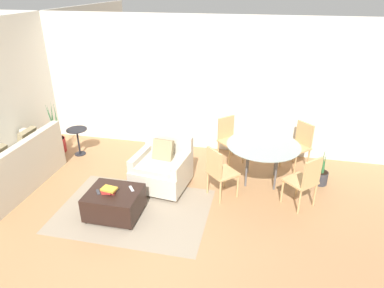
# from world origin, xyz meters

# --- Properties ---
(ground_plane) EXTENTS (20.00, 20.00, 0.00)m
(ground_plane) POSITION_xyz_m (0.00, 0.00, 0.00)
(ground_plane) COLOR #A3754C
(wall_back) EXTENTS (12.00, 0.06, 2.75)m
(wall_back) POSITION_xyz_m (0.00, 3.26, 1.38)
(wall_back) COLOR silver
(wall_back) RESTS_ON ground_plane
(area_rug) EXTENTS (2.35, 1.67, 0.01)m
(area_rug) POSITION_xyz_m (-0.20, 0.76, 0.00)
(area_rug) COLOR gray
(area_rug) RESTS_ON ground_plane
(couch) EXTENTS (0.86, 1.92, 0.92)m
(couch) POSITION_xyz_m (-2.47, 0.98, 0.31)
(couch) COLOR beige
(couch) RESTS_ON ground_plane
(armchair) EXTENTS (0.97, 0.95, 0.87)m
(armchair) POSITION_xyz_m (0.04, 1.56, 0.35)
(armchair) COLOR beige
(armchair) RESTS_ON ground_plane
(ottoman) EXTENTS (0.79, 0.67, 0.42)m
(ottoman) POSITION_xyz_m (-0.44, 0.59, 0.23)
(ottoman) COLOR black
(ottoman) RESTS_ON ground_plane
(book_stack) EXTENTS (0.25, 0.18, 0.08)m
(book_stack) POSITION_xyz_m (-0.49, 0.56, 0.46)
(book_stack) COLOR #B72D28
(book_stack) RESTS_ON ottoman
(tv_remote_primary) EXTENTS (0.12, 0.14, 0.01)m
(tv_remote_primary) POSITION_xyz_m (-0.66, 0.54, 0.42)
(tv_remote_primary) COLOR #333338
(tv_remote_primary) RESTS_ON ottoman
(tv_remote_secondary) EXTENTS (0.13, 0.15, 0.01)m
(tv_remote_secondary) POSITION_xyz_m (-0.20, 0.73, 0.42)
(tv_remote_secondary) COLOR #B7B7BC
(tv_remote_secondary) RESTS_ON ottoman
(potted_plant) EXTENTS (0.36, 0.36, 1.11)m
(potted_plant) POSITION_xyz_m (-2.54, 2.38, 0.24)
(potted_plant) COLOR maroon
(potted_plant) RESTS_ON ground_plane
(side_table) EXTENTS (0.41, 0.41, 0.57)m
(side_table) POSITION_xyz_m (-2.01, 2.36, 0.40)
(side_table) COLOR black
(side_table) RESTS_ON ground_plane
(dining_table) EXTENTS (1.28, 1.28, 0.72)m
(dining_table) POSITION_xyz_m (1.73, 2.11, 0.66)
(dining_table) COLOR #8C9E99
(dining_table) RESTS_ON ground_plane
(dining_chair_near_left) EXTENTS (0.59, 0.59, 0.90)m
(dining_chair_near_left) POSITION_xyz_m (1.05, 1.43, 0.52)
(dining_chair_near_left) COLOR tan
(dining_chair_near_left) RESTS_ON ground_plane
(dining_chair_near_right) EXTENTS (0.59, 0.59, 0.90)m
(dining_chair_near_right) POSITION_xyz_m (2.41, 1.43, 0.52)
(dining_chair_near_right) COLOR tan
(dining_chair_near_right) RESTS_ON ground_plane
(dining_chair_far_left) EXTENTS (0.59, 0.59, 0.90)m
(dining_chair_far_left) POSITION_xyz_m (1.05, 2.79, 0.52)
(dining_chair_far_left) COLOR tan
(dining_chair_far_left) RESTS_ON ground_plane
(dining_chair_far_right) EXTENTS (0.59, 0.59, 0.90)m
(dining_chair_far_right) POSITION_xyz_m (2.41, 2.79, 0.52)
(dining_chair_far_right) COLOR tan
(dining_chair_far_right) RESTS_ON ground_plane
(potted_plant_small) EXTENTS (0.25, 0.25, 0.67)m
(potted_plant_small) POSITION_xyz_m (2.78, 2.23, 0.17)
(potted_plant_small) COLOR #333338
(potted_plant_small) RESTS_ON ground_plane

